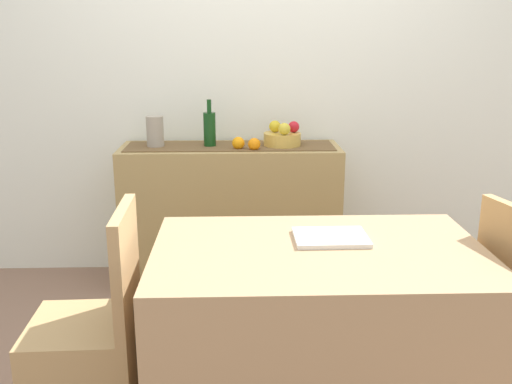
% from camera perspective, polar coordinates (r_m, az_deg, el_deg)
% --- Properties ---
extents(ground_plane, '(6.40, 6.40, 0.02)m').
position_cam_1_polar(ground_plane, '(2.88, 0.91, -16.38)').
color(ground_plane, '#846453').
rests_on(ground_plane, ground).
extents(room_wall_rear, '(6.40, 0.06, 2.70)m').
position_cam_1_polar(room_wall_rear, '(3.62, 0.08, 13.00)').
color(room_wall_rear, white).
rests_on(room_wall_rear, ground).
extents(sideboard_console, '(1.31, 0.42, 0.86)m').
position_cam_1_polar(sideboard_console, '(3.53, -2.50, -2.32)').
color(sideboard_console, tan).
rests_on(sideboard_console, ground).
extents(table_runner, '(1.23, 0.32, 0.01)m').
position_cam_1_polar(table_runner, '(3.42, -2.59, 4.59)').
color(table_runner, brown).
rests_on(table_runner, sideboard_console).
extents(fruit_bowl, '(0.22, 0.22, 0.07)m').
position_cam_1_polar(fruit_bowl, '(3.42, 2.62, 5.27)').
color(fruit_bowl, gold).
rests_on(fruit_bowl, table_runner).
extents(apple_rear, '(0.07, 0.07, 0.07)m').
position_cam_1_polar(apple_rear, '(3.44, 1.89, 6.54)').
color(apple_rear, gold).
rests_on(apple_rear, fruit_bowl).
extents(apple_right, '(0.07, 0.07, 0.07)m').
position_cam_1_polar(apple_right, '(3.35, 2.84, 6.28)').
color(apple_right, gold).
rests_on(apple_right, fruit_bowl).
extents(apple_upper, '(0.07, 0.07, 0.07)m').
position_cam_1_polar(apple_upper, '(3.43, 3.77, 6.48)').
color(apple_upper, red).
rests_on(apple_upper, fruit_bowl).
extents(wine_bottle, '(0.07, 0.07, 0.28)m').
position_cam_1_polar(wine_bottle, '(3.41, -4.64, 6.30)').
color(wine_bottle, '#123D16').
rests_on(wine_bottle, sideboard_console).
extents(ceramic_vase, '(0.10, 0.10, 0.18)m').
position_cam_1_polar(ceramic_vase, '(3.44, -10.00, 5.93)').
color(ceramic_vase, '#9D9385').
rests_on(ceramic_vase, sideboard_console).
extents(orange_loose_mid, '(0.07, 0.07, 0.07)m').
position_cam_1_polar(orange_loose_mid, '(3.30, -0.18, 4.78)').
color(orange_loose_mid, orange).
rests_on(orange_loose_mid, sideboard_console).
extents(orange_loose_near_bowl, '(0.07, 0.07, 0.07)m').
position_cam_1_polar(orange_loose_near_bowl, '(3.33, -1.76, 4.88)').
color(orange_loose_near_bowl, orange).
rests_on(orange_loose_near_bowl, sideboard_console).
extents(dining_table, '(1.24, 0.79, 0.74)m').
position_cam_1_polar(dining_table, '(2.31, 6.04, -14.19)').
color(dining_table, tan).
rests_on(dining_table, ground).
extents(open_book, '(0.28, 0.21, 0.02)m').
position_cam_1_polar(open_book, '(2.24, 7.43, -4.51)').
color(open_book, white).
rests_on(open_book, dining_table).
extents(chair_near_window, '(0.41, 0.41, 0.90)m').
position_cam_1_polar(chair_near_window, '(2.41, -16.22, -16.20)').
color(chair_near_window, tan).
rests_on(chair_near_window, ground).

